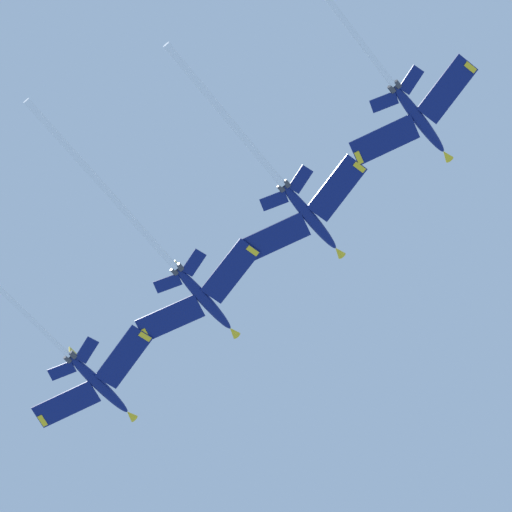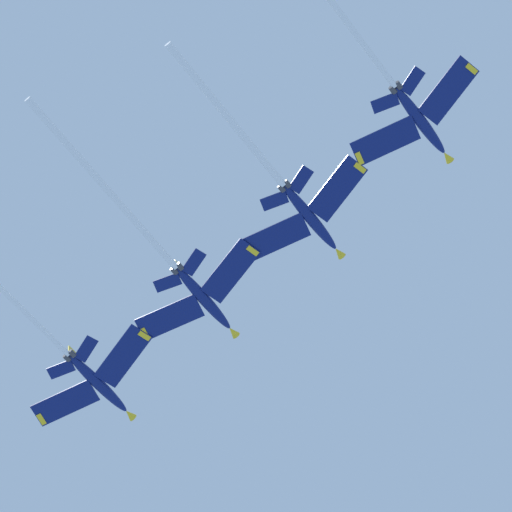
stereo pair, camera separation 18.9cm
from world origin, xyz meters
The scene contains 4 objects.
jet_far_left centered at (19.41, -21.53, 154.26)m, with size 26.80×32.72×10.97m.
jet_inner_left centered at (5.17, -8.47, 153.74)m, with size 28.05×35.81×11.83m.
jet_centre centered at (-10.68, 0.58, 154.54)m, with size 25.40×31.26×9.69m.
jet_inner_right centered at (-26.46, 12.06, 154.21)m, with size 26.52×32.65×11.53m.
Camera 1 is at (-8.79, 17.78, 1.68)m, focal length 80.85 mm.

